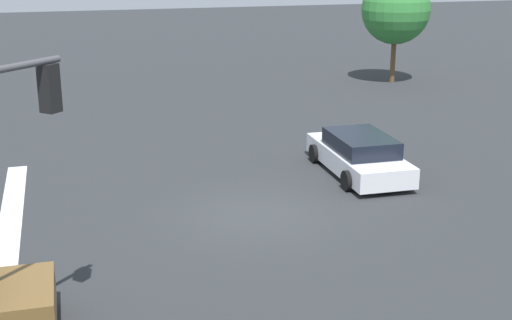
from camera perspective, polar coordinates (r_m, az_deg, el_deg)
The scene contains 3 objects.
ground_plane at distance 19.64m, azimuth -0.00°, elevation -4.38°, with size 126.16×126.16×0.00m, color #2B2D30.
car_0 at distance 23.08m, azimuth 8.24°, elevation 0.43°, with size 4.80×2.18×1.33m.
tree_corner_a at distance 38.39m, azimuth 11.12°, elevation 11.71°, with size 3.57×3.57×5.59m.
Camera 1 is at (17.60, -4.93, 7.19)m, focal length 50.00 mm.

